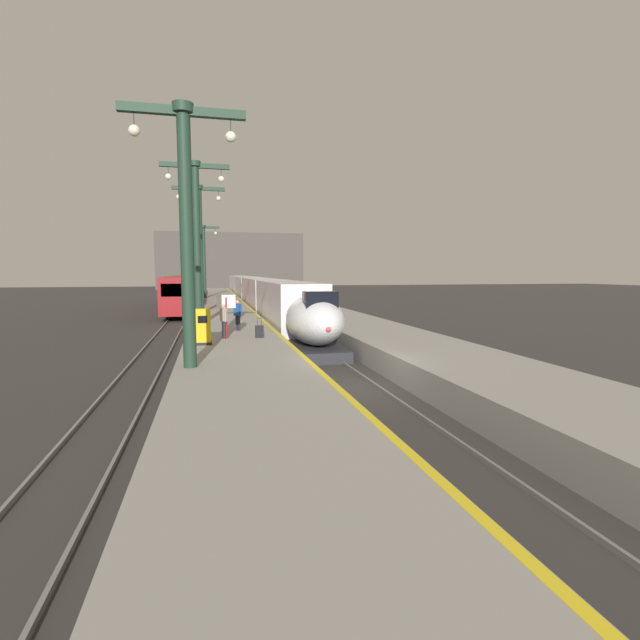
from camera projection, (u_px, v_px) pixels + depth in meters
name	position (u px, v px, depth m)	size (l,w,h in m)	color
ground_plane	(357.00, 388.00, 17.11)	(260.00, 260.00, 0.00)	#33302D
platform_left	(225.00, 316.00, 40.10)	(4.80, 110.00, 1.05)	gray
platform_right	(316.00, 314.00, 41.95)	(4.80, 110.00, 1.05)	gray
platform_left_safety_stripe	(251.00, 309.00, 40.57)	(0.20, 107.80, 0.01)	yellow
rail_main_left	(260.00, 317.00, 43.56)	(0.08, 110.00, 0.12)	slate
rail_main_right	(276.00, 317.00, 43.91)	(0.08, 110.00, 0.12)	slate
rail_secondary_left	(169.00, 319.00, 41.72)	(0.08, 110.00, 0.12)	slate
rail_secondary_right	(187.00, 319.00, 42.06)	(0.08, 110.00, 0.12)	slate
highspeed_train_main	(254.00, 291.00, 56.45)	(2.92, 74.74, 3.60)	silver
regional_train_adjacent	(186.00, 290.00, 56.76)	(2.85, 36.60, 3.80)	maroon
station_column_near	(186.00, 211.00, 15.24)	(4.00, 0.68, 8.62)	#1E3828
station_column_mid	(197.00, 229.00, 27.52)	(4.00, 0.68, 9.67)	#1E3828
station_column_far	(200.00, 238.00, 36.17)	(4.00, 0.68, 9.89)	#1E3828
station_column_distant	(204.00, 254.00, 57.76)	(4.00, 0.68, 9.00)	#1E3828
passenger_near_edge	(224.00, 318.00, 22.52)	(0.34, 0.54, 1.69)	#23232D
passenger_mid_platform	(238.00, 313.00, 25.49)	(0.43, 0.43, 1.69)	#23232D
rolling_suitcase	(259.00, 332.00, 22.82)	(0.40, 0.22, 0.98)	black
ticket_machine_yellow	(203.00, 328.00, 20.65)	(0.76, 0.62, 1.60)	yellow
departure_info_board	(226.00, 308.00, 22.47)	(0.90, 0.10, 2.12)	maroon
terminus_back_wall	(231.00, 261.00, 115.15)	(36.00, 2.00, 14.00)	#4C4742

